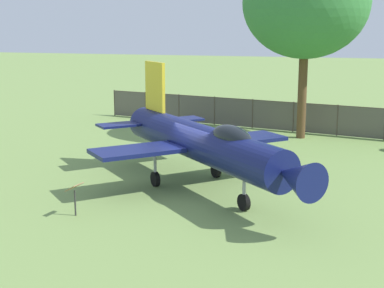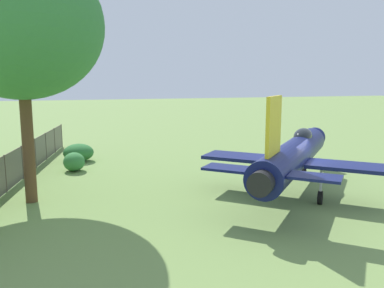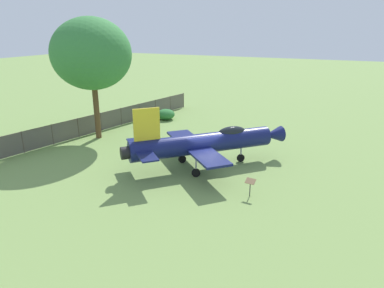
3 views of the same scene
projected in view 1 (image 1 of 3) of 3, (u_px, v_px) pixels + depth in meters
ground_plane at (199, 188)px, 22.61m from camera, size 200.00×200.00×0.00m
display_jet at (204, 143)px, 21.91m from camera, size 10.71×10.41×4.80m
shade_tree at (306, 2)px, 31.23m from camera, size 7.03×6.94×10.79m
perimeter_fence at (315, 118)px, 33.82m from camera, size 29.19×5.77×1.85m
info_plaque at (75, 192)px, 19.15m from camera, size 0.46×0.64×1.14m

